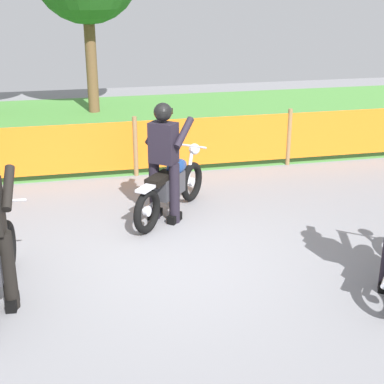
% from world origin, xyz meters
% --- Properties ---
extents(ground, '(24.00, 24.00, 0.02)m').
position_xyz_m(ground, '(0.00, 0.00, -0.01)').
color(ground, gray).
extents(grass_verge, '(24.00, 7.25, 0.01)m').
position_xyz_m(grass_verge, '(0.00, 6.88, 0.01)').
color(grass_verge, '#4C8C3D').
rests_on(grass_verge, ground).
extents(barrier_fence, '(11.36, 0.08, 1.05)m').
position_xyz_m(barrier_fence, '(0.00, 3.25, 0.54)').
color(barrier_fence, olive).
rests_on(barrier_fence, ground).
extents(motorcycle_trailing, '(1.31, 1.58, 0.92)m').
position_xyz_m(motorcycle_trailing, '(0.27, 1.36, 0.45)').
color(motorcycle_trailing, black).
rests_on(motorcycle_trailing, ground).
extents(rider_trailing, '(0.72, 0.73, 1.69)m').
position_xyz_m(rider_trailing, '(0.15, 1.21, 0.92)').
color(rider_trailing, black).
rests_on(rider_trailing, ground).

